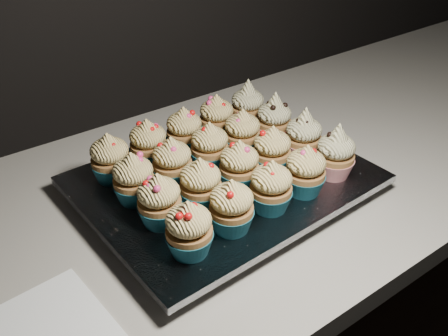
# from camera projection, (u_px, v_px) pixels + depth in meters

# --- Properties ---
(worktop) EXTENTS (2.44, 0.64, 0.04)m
(worktop) POSITION_uv_depth(u_px,v_px,m) (236.00, 184.00, 0.88)
(worktop) COLOR beige
(worktop) RESTS_ON cabinet
(napkin) EXTENTS (0.16, 0.16, 0.00)m
(napkin) POSITION_uv_depth(u_px,v_px,m) (43.00, 332.00, 0.59)
(napkin) COLOR white
(napkin) RESTS_ON worktop
(baking_tray) EXTENTS (0.42, 0.33, 0.02)m
(baking_tray) POSITION_uv_depth(u_px,v_px,m) (224.00, 188.00, 0.82)
(baking_tray) COLOR black
(baking_tray) RESTS_ON worktop
(foil_lining) EXTENTS (0.46, 0.36, 0.01)m
(foil_lining) POSITION_uv_depth(u_px,v_px,m) (224.00, 179.00, 0.81)
(foil_lining) COLOR silver
(foil_lining) RESTS_ON baking_tray
(cupcake_0) EXTENTS (0.06, 0.06, 0.08)m
(cupcake_0) POSITION_uv_depth(u_px,v_px,m) (189.00, 230.00, 0.64)
(cupcake_0) COLOR #186375
(cupcake_0) RESTS_ON foil_lining
(cupcake_1) EXTENTS (0.06, 0.06, 0.08)m
(cupcake_1) POSITION_uv_depth(u_px,v_px,m) (231.00, 207.00, 0.68)
(cupcake_1) COLOR #186375
(cupcake_1) RESTS_ON foil_lining
(cupcake_2) EXTENTS (0.06, 0.06, 0.08)m
(cupcake_2) POSITION_uv_depth(u_px,v_px,m) (271.00, 187.00, 0.72)
(cupcake_2) COLOR #186375
(cupcake_2) RESTS_ON foil_lining
(cupcake_3) EXTENTS (0.06, 0.06, 0.08)m
(cupcake_3) POSITION_uv_depth(u_px,v_px,m) (305.00, 171.00, 0.75)
(cupcake_3) COLOR #186375
(cupcake_3) RESTS_ON foil_lining
(cupcake_4) EXTENTS (0.06, 0.06, 0.10)m
(cupcake_4) POSITION_uv_depth(u_px,v_px,m) (336.00, 154.00, 0.79)
(cupcake_4) COLOR red
(cupcake_4) RESTS_ON foil_lining
(cupcake_5) EXTENTS (0.06, 0.06, 0.08)m
(cupcake_5) POSITION_uv_depth(u_px,v_px,m) (159.00, 201.00, 0.69)
(cupcake_5) COLOR #186375
(cupcake_5) RESTS_ON foil_lining
(cupcake_6) EXTENTS (0.06, 0.06, 0.08)m
(cupcake_6) POSITION_uv_depth(u_px,v_px,m) (201.00, 185.00, 0.72)
(cupcake_6) COLOR #186375
(cupcake_6) RESTS_ON foil_lining
(cupcake_7) EXTENTS (0.06, 0.06, 0.08)m
(cupcake_7) POSITION_uv_depth(u_px,v_px,m) (239.00, 166.00, 0.76)
(cupcake_7) COLOR #186375
(cupcake_7) RESTS_ON foil_lining
(cupcake_8) EXTENTS (0.06, 0.06, 0.08)m
(cupcake_8) POSITION_uv_depth(u_px,v_px,m) (272.00, 151.00, 0.80)
(cupcake_8) COLOR #186375
(cupcake_8) RESTS_ON foil_lining
(cupcake_9) EXTENTS (0.06, 0.06, 0.10)m
(cupcake_9) POSITION_uv_depth(u_px,v_px,m) (304.00, 136.00, 0.83)
(cupcake_9) COLOR red
(cupcake_9) RESTS_ON foil_lining
(cupcake_10) EXTENTS (0.06, 0.06, 0.08)m
(cupcake_10) POSITION_uv_depth(u_px,v_px,m) (134.00, 179.00, 0.73)
(cupcake_10) COLOR #186375
(cupcake_10) RESTS_ON foil_lining
(cupcake_11) EXTENTS (0.06, 0.06, 0.08)m
(cupcake_11) POSITION_uv_depth(u_px,v_px,m) (172.00, 163.00, 0.77)
(cupcake_11) COLOR #186375
(cupcake_11) RESTS_ON foil_lining
(cupcake_12) EXTENTS (0.06, 0.06, 0.08)m
(cupcake_12) POSITION_uv_depth(u_px,v_px,m) (210.00, 147.00, 0.81)
(cupcake_12) COLOR #186375
(cupcake_12) RESTS_ON foil_lining
(cupcake_13) EXTENTS (0.06, 0.06, 0.08)m
(cupcake_13) POSITION_uv_depth(u_px,v_px,m) (242.00, 133.00, 0.85)
(cupcake_13) COLOR #186375
(cupcake_13) RESTS_ON foil_lining
(cupcake_14) EXTENTS (0.06, 0.06, 0.10)m
(cupcake_14) POSITION_uv_depth(u_px,v_px,m) (274.00, 120.00, 0.88)
(cupcake_14) COLOR red
(cupcake_14) RESTS_ON foil_lining
(cupcake_15) EXTENTS (0.06, 0.06, 0.08)m
(cupcake_15) POSITION_uv_depth(u_px,v_px,m) (110.00, 159.00, 0.78)
(cupcake_15) COLOR #186375
(cupcake_15) RESTS_ON foil_lining
(cupcake_16) EXTENTS (0.06, 0.06, 0.08)m
(cupcake_16) POSITION_uv_depth(u_px,v_px,m) (148.00, 144.00, 0.82)
(cupcake_16) COLOR #186375
(cupcake_16) RESTS_ON foil_lining
(cupcake_17) EXTENTS (0.06, 0.06, 0.08)m
(cupcake_17) POSITION_uv_depth(u_px,v_px,m) (184.00, 131.00, 0.85)
(cupcake_17) COLOR #186375
(cupcake_17) RESTS_ON foil_lining
(cupcake_18) EXTENTS (0.06, 0.06, 0.08)m
(cupcake_18) POSITION_uv_depth(u_px,v_px,m) (217.00, 118.00, 0.89)
(cupcake_18) COLOR #186375
(cupcake_18) RESTS_ON foil_lining
(cupcake_19) EXTENTS (0.06, 0.06, 0.10)m
(cupcake_19) POSITION_uv_depth(u_px,v_px,m) (248.00, 106.00, 0.93)
(cupcake_19) COLOR red
(cupcake_19) RESTS_ON foil_lining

